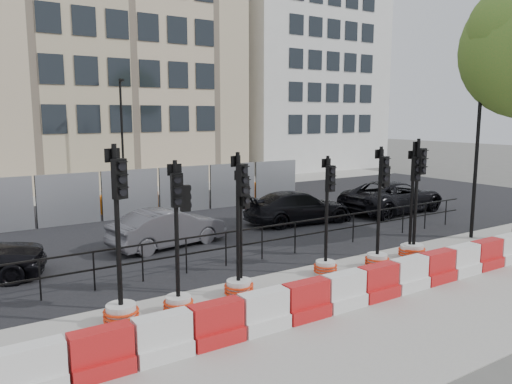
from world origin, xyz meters
TOP-DOWN VIEW (x-y plane):
  - ground at (0.00, 0.00)m, footprint 120.00×120.00m
  - sidewalk_near at (0.00, -3.00)m, footprint 40.00×6.00m
  - road at (0.00, 7.00)m, footprint 40.00×14.00m
  - sidewalk_far at (0.00, 16.00)m, footprint 40.00×4.00m
  - building_cream at (2.00, 21.99)m, footprint 15.00×10.06m
  - building_white at (17.00, 21.99)m, footprint 12.00×9.06m
  - kerb_railing at (0.00, 1.20)m, footprint 18.00×0.04m
  - heras_fencing at (0.57, 9.86)m, footprint 14.33×1.72m
  - lamp_post_far at (0.50, 14.98)m, footprint 0.12×0.56m
  - lamp_post_near at (7.50, -0.52)m, footprint 0.12×0.56m
  - barrier_row at (0.00, -2.80)m, footprint 16.75×0.50m
  - traffic_signal_a at (-4.88, -1.06)m, footprint 0.72×0.72m
  - traffic_signal_b at (-3.67, -1.15)m, footprint 0.64×0.64m
  - traffic_signal_c at (-2.10, -0.99)m, footprint 0.66×0.66m
  - traffic_signal_d at (-1.96, -0.88)m, footprint 0.59×0.59m
  - traffic_signal_e at (0.64, -0.86)m, footprint 0.62×0.62m
  - traffic_signal_f at (2.24, -1.18)m, footprint 0.66×0.66m
  - traffic_signal_g at (3.74, -1.01)m, footprint 0.64×0.64m
  - traffic_signal_h at (3.83, -1.09)m, footprint 0.69×0.69m
  - car_b at (-1.69, 4.06)m, footprint 2.53×4.18m
  - car_c at (3.95, 4.57)m, footprint 2.75×4.74m
  - car_d at (8.71, 4.09)m, footprint 2.98×5.29m

SIDE VIEW (x-z plane):
  - ground at x=0.00m, z-range 0.00..0.00m
  - sidewalk_near at x=0.00m, z-range 0.00..0.02m
  - sidewalk_far at x=0.00m, z-range 0.00..0.02m
  - road at x=0.00m, z-range 0.00..0.03m
  - barrier_row at x=0.00m, z-range -0.03..0.77m
  - car_b at x=-1.69m, z-range 0.00..1.24m
  - car_c at x=3.95m, z-range 0.00..1.26m
  - traffic_signal_e at x=0.64m, z-range -0.93..2.23m
  - heras_fencing at x=0.57m, z-range -0.35..1.65m
  - traffic_signal_g at x=3.74m, z-range -0.95..2.29m
  - kerb_railing at x=0.00m, z-range 0.19..1.19m
  - car_d at x=8.71m, z-range 0.00..1.38m
  - traffic_signal_c at x=-2.10m, z-range -0.99..2.38m
  - traffic_signal_d at x=-1.96m, z-range -0.79..2.23m
  - traffic_signal_h at x=3.83m, z-range -1.03..2.48m
  - traffic_signal_a at x=-4.88m, z-range -1.07..2.57m
  - traffic_signal_b at x=-3.67m, z-range -0.86..2.42m
  - traffic_signal_f at x=2.24m, z-range -0.88..2.48m
  - lamp_post_far at x=0.50m, z-range 0.22..6.22m
  - lamp_post_near at x=7.50m, z-range 0.22..6.22m
  - building_white at x=17.00m, z-range 0.00..16.00m
  - building_cream at x=2.00m, z-range 0.00..18.00m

